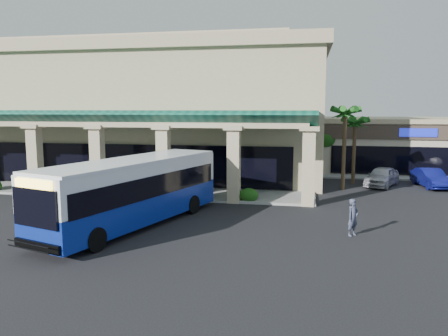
% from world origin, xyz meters
% --- Properties ---
extents(ground, '(110.00, 110.00, 0.00)m').
position_xyz_m(ground, '(0.00, 0.00, 0.00)').
color(ground, black).
extents(main_building, '(30.80, 14.80, 11.35)m').
position_xyz_m(main_building, '(-8.00, 16.00, 5.67)').
color(main_building, tan).
rests_on(main_building, ground).
extents(arcade, '(30.00, 6.20, 5.70)m').
position_xyz_m(arcade, '(-8.00, 6.80, 2.85)').
color(arcade, '#0D4F3E').
rests_on(arcade, ground).
extents(strip_mall, '(22.50, 12.50, 4.90)m').
position_xyz_m(strip_mall, '(18.00, 24.00, 2.45)').
color(strip_mall, beige).
rests_on(strip_mall, ground).
extents(palm_0, '(2.40, 2.40, 6.60)m').
position_xyz_m(palm_0, '(8.50, 11.00, 3.30)').
color(palm_0, '#164E14').
rests_on(palm_0, ground).
extents(palm_1, '(2.40, 2.40, 5.80)m').
position_xyz_m(palm_1, '(9.50, 14.00, 2.90)').
color(palm_1, '#164E14').
rests_on(palm_1, ground).
extents(broadleaf_tree, '(2.60, 2.60, 4.81)m').
position_xyz_m(broadleaf_tree, '(7.50, 19.00, 2.41)').
color(broadleaf_tree, '#184710').
rests_on(broadleaf_tree, ground).
extents(transit_bus, '(6.21, 12.21, 3.33)m').
position_xyz_m(transit_bus, '(-2.50, -1.00, 1.67)').
color(transit_bus, navy).
rests_on(transit_bus, ground).
extents(pedestrian, '(0.73, 0.73, 1.71)m').
position_xyz_m(pedestrian, '(8.03, -0.79, 0.86)').
color(pedestrian, '#3F455C').
rests_on(pedestrian, ground).
extents(car_silver, '(3.40, 4.65, 1.47)m').
position_xyz_m(car_silver, '(11.48, 12.97, 0.74)').
color(car_silver, '#B5B4BE').
rests_on(car_silver, ground).
extents(car_white, '(2.09, 4.42, 1.40)m').
position_xyz_m(car_white, '(14.95, 13.15, 0.70)').
color(car_white, navy).
rests_on(car_white, ground).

